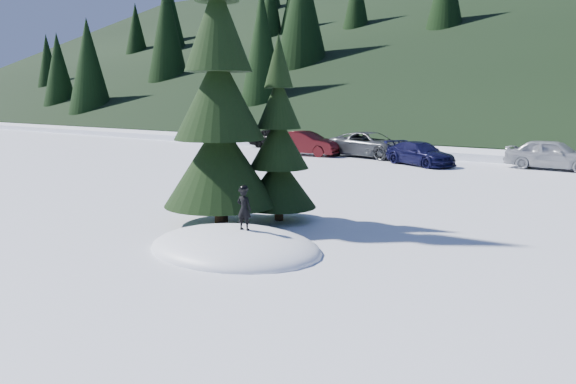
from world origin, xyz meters
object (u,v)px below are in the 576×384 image
Objects in this scene: car_4 at (553,154)px; child_skier at (244,209)px; spruce_short at (279,149)px; car_0 at (277,138)px; car_1 at (305,143)px; car_3 at (420,154)px; car_2 at (371,145)px; spruce_tall at (219,107)px.

child_skier is at bearing 175.38° from car_4.
car_0 is (-15.38, 19.02, -1.40)m from spruce_short.
car_1 is at bearing -130.35° from car_0.
car_3 is at bearing -101.56° from car_1.
car_3 is at bearing 112.35° from car_4.
spruce_short reaches higher than car_4.
car_2 is at bearing -108.09° from car_0.
child_skier is at bearing -155.48° from car_1.
car_2 is at bearing -76.49° from car_1.
car_4 reaches higher than car_0.
child_skier is (2.37, -1.64, -2.34)m from spruce_tall.
car_2 is 1.23× the size of car_4.
car_4 is at bearing -90.38° from car_1.
spruce_tall is 3.71m from child_skier.
spruce_tall is at bearing 167.98° from car_4.
spruce_tall is at bearing -152.31° from car_0.
car_0 is at bearing 49.43° from car_1.
spruce_tall reaches higher than car_4.
car_0 reaches higher than car_3.
car_0 is at bearing 87.65° from car_2.
spruce_short is at bearing -148.51° from car_0.
car_2 reaches higher than car_1.
car_4 is (18.88, -1.32, 0.06)m from car_0.
car_0 is 0.92× the size of car_4.
car_3 is at bearing -88.86° from child_skier.
car_3 is (7.99, -0.54, -0.13)m from car_1.
car_2 reaches higher than car_4.
car_2 is (-6.71, 17.39, -1.34)m from spruce_short.
car_2 is at bearing 106.89° from spruce_tall.
car_3 is (-1.57, 16.76, -2.69)m from spruce_tall.
car_2 reaches higher than child_skier.
car_0 is at bearing 125.15° from spruce_tall.
car_0 is at bearing -63.73° from child_skier.
car_1 is 1.06× the size of car_3.
car_4 is at bearing -106.82° from child_skier.
car_2 is 4.61m from car_3.
car_3 is (-2.57, 15.36, -1.48)m from spruce_short.
child_skier is 0.22× the size of car_1.
child_skier is 0.22× the size of car_4.
car_3 is at bearing 95.35° from spruce_tall.
car_4 is at bearing -45.75° from car_3.
car_4 is (10.21, 0.31, -0.00)m from car_2.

